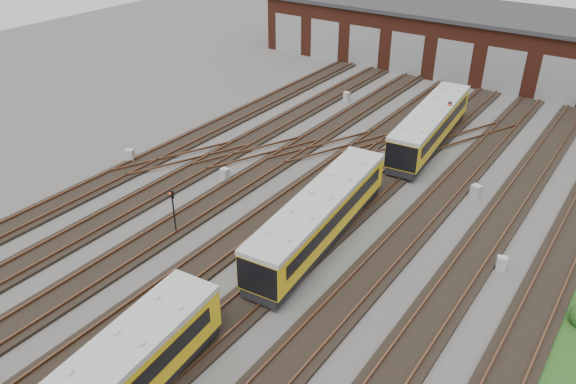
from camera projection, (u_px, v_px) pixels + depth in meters
The scene contains 13 objects.
ground at pixel (262, 253), 31.80m from camera, with size 120.00×120.00×0.00m, color #4B4946.
track_network at pixel (266, 246), 32.25m from camera, with size 30.40×70.00×0.33m.
maintenance_shed at pixel (493, 43), 58.59m from camera, with size 51.00×12.50×6.35m.
metro_train at pixel (320, 216), 31.95m from camera, with size 3.69×45.61×2.78m.
signal_mast_0 at pixel (173, 207), 32.43m from camera, with size 0.27×0.25×3.04m.
signal_mast_1 at pixel (415, 127), 42.80m from camera, with size 0.26×0.25×2.94m.
signal_mast_2 at pixel (401, 149), 39.29m from camera, with size 0.25×0.24×3.04m.
signal_mast_3 at pixel (448, 117), 43.74m from camera, with size 0.30×0.28×3.37m.
relay_cabinet_0 at pixel (130, 156), 41.53m from camera, with size 0.60×0.50×1.00m, color #AFB1B4.
relay_cabinet_1 at pixel (347, 97), 52.47m from camera, with size 0.55×0.46×0.91m, color #AFB1B4.
relay_cabinet_2 at pixel (225, 174), 39.04m from camera, with size 0.56×0.46×0.93m, color #AFB1B4.
relay_cabinet_3 at pixel (476, 192), 36.83m from camera, with size 0.60×0.50×1.00m, color #AFB1B4.
relay_cabinet_4 at pixel (501, 264), 30.26m from camera, with size 0.51×0.43×0.85m, color #AFB1B4.
Camera 1 is at (16.04, -20.33, 18.84)m, focal length 35.00 mm.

